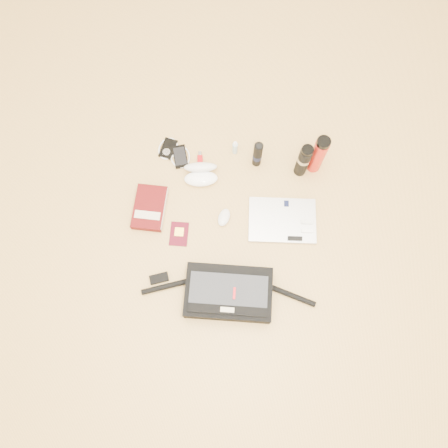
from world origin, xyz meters
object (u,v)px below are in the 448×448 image
object	(u,v)px
messenger_bag	(228,293)
thermos_black	(303,161)
laptop	(282,221)
thermos_red	(318,155)
book	(150,208)

from	to	relation	value
messenger_bag	thermos_black	distance (m)	0.73
laptop	thermos_black	size ratio (longest dim) A/B	1.50
thermos_red	laptop	bearing A→B (deg)	-110.22
messenger_bag	thermos_red	size ratio (longest dim) A/B	3.03
book	laptop	bearing A→B (deg)	1.03
laptop	book	xyz separation A→B (m)	(-0.65, -0.05, 0.01)
thermos_black	thermos_red	world-z (taller)	thermos_red
thermos_black	thermos_red	bearing A→B (deg)	29.16
laptop	book	size ratio (longest dim) A/B	1.50
messenger_bag	laptop	xyz separation A→B (m)	(0.20, 0.40, -0.04)
messenger_bag	thermos_black	bearing A→B (deg)	63.88
book	thermos_black	size ratio (longest dim) A/B	1.00
laptop	thermos_black	distance (m)	0.31
laptop	thermos_red	distance (m)	0.36
thermos_black	messenger_bag	bearing A→B (deg)	-110.67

